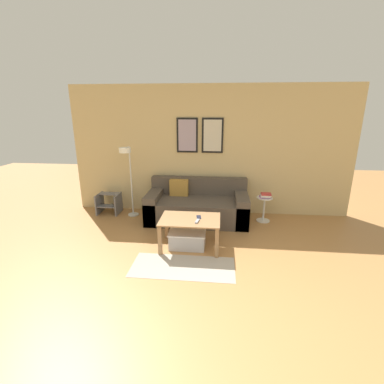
{
  "coord_description": "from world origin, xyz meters",
  "views": [
    {
      "loc": [
        0.22,
        -2.16,
        2.11
      ],
      "look_at": [
        -0.21,
        1.96,
        0.85
      ],
      "focal_mm": 26.0,
      "sensor_mm": 36.0,
      "label": 1
    }
  ],
  "objects": [
    {
      "name": "step_stool",
      "position": [
        -2.05,
        3.08,
        0.22
      ],
      "size": [
        0.44,
        0.4,
        0.41
      ],
      "color": "slate",
      "rests_on": "ground_plane"
    },
    {
      "name": "wall_back",
      "position": [
        -0.0,
        3.41,
        1.28
      ],
      "size": [
        5.6,
        0.09,
        2.55
      ],
      "color": "tan",
      "rests_on": "ground_plane"
    },
    {
      "name": "cell_phone",
      "position": [
        -0.09,
        1.84,
        0.48
      ],
      "size": [
        0.08,
        0.15,
        0.01
      ],
      "primitive_type": "cube",
      "rotation": [
        0.0,
        0.0,
        0.13
      ],
      "color": "#1E2338",
      "rests_on": "coffee_table"
    },
    {
      "name": "area_rug",
      "position": [
        -0.25,
        1.18,
        0.0
      ],
      "size": [
        1.43,
        0.64,
        0.01
      ],
      "primitive_type": "cube",
      "color": "#A39989",
      "rests_on": "ground_plane"
    },
    {
      "name": "side_table",
      "position": [
        1.08,
        2.96,
        0.29
      ],
      "size": [
        0.3,
        0.3,
        0.48
      ],
      "color": "silver",
      "rests_on": "ground_plane"
    },
    {
      "name": "storage_bin",
      "position": [
        -0.26,
        1.78,
        0.13
      ],
      "size": [
        0.57,
        0.4,
        0.26
      ],
      "color": "#B2B2B7",
      "rests_on": "ground_plane"
    },
    {
      "name": "coffee_table",
      "position": [
        -0.22,
        1.77,
        0.39
      ],
      "size": [
        0.92,
        0.62,
        0.48
      ],
      "color": "#997047",
      "rests_on": "ground_plane"
    },
    {
      "name": "floor_lamp",
      "position": [
        -1.52,
        2.85,
        1.06
      ],
      "size": [
        0.21,
        0.45,
        1.41
      ],
      "color": "silver",
      "rests_on": "ground_plane"
    },
    {
      "name": "couch",
      "position": [
        -0.2,
        2.92,
        0.28
      ],
      "size": [
        1.91,
        0.93,
        0.77
      ],
      "color": "#4C4238",
      "rests_on": "ground_plane"
    },
    {
      "name": "ground_plane",
      "position": [
        0.0,
        0.0,
        0.0
      ],
      "size": [
        16.0,
        16.0,
        0.0
      ],
      "primitive_type": "plane",
      "color": "#A87542"
    },
    {
      "name": "book_stack",
      "position": [
        1.09,
        2.96,
        0.52
      ],
      "size": [
        0.21,
        0.19,
        0.08
      ],
      "color": "#8C4C93",
      "rests_on": "side_table"
    },
    {
      "name": "remote_control",
      "position": [
        -0.1,
        1.66,
        0.49
      ],
      "size": [
        0.06,
        0.15,
        0.02
      ],
      "primitive_type": "cube",
      "rotation": [
        0.0,
        0.0,
        -0.17
      ],
      "color": "#99999E",
      "rests_on": "coffee_table"
    }
  ]
}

